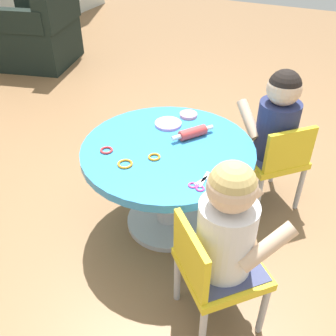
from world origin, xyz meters
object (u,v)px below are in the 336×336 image
Objects in this scene: craft_scissors at (200,184)px; craft_table at (168,169)px; child_chair_left at (214,269)px; rolling_pin at (193,133)px; seated_child_left at (229,224)px; seated_child_right at (278,118)px; child_chair_right at (275,159)px; armchair_dark at (39,33)px.

craft_table is at bearing 50.14° from craft_scissors.
child_chair_left is 0.69m from rolling_pin.
child_chair_left is 0.35m from craft_scissors.
seated_child_left is 1.00× the size of seated_child_right.
seated_child_left is 2.57× the size of rolling_pin.
armchair_dark is (1.20, 2.60, 0.00)m from child_chair_right.
child_chair_right is 0.65m from craft_scissors.
child_chair_left is 2.70× the size of rolling_pin.
child_chair_left is (-0.44, -0.40, -0.06)m from craft_table.
seated_child_right reaches higher than child_chair_left.
rolling_pin is (-0.26, 0.38, 0.21)m from child_chair_right.
seated_child_left is (0.03, -0.03, 0.23)m from child_chair_left.
child_chair_left is at bearing 135.17° from seated_child_left.
seated_child_left is 0.83m from child_chair_right.
seated_child_left is 0.59× the size of armchair_dark.
child_chair_right is 3.84× the size of craft_scissors.
seated_child_left is 3.65× the size of craft_scissors.
seated_child_right is 0.59× the size of armchair_dark.
craft_table is 1.54× the size of child_chair_left.
child_chair_right is 0.23m from seated_child_right.
child_chair_left is 0.83m from child_chair_right.
seated_child_right reaches higher than craft_scissors.
craft_table is 4.16× the size of rolling_pin.
craft_table is 0.60m from child_chair_left.
child_chair_right is at bearing -20.01° from craft_scissors.
child_chair_right reaches higher than craft_table.
seated_child_left reaches higher than child_chair_left.
child_chair_left reaches higher than craft_scissors.
craft_table is at bearing -126.56° from armchair_dark.
craft_scissors is (-0.20, -0.24, 0.13)m from craft_table.
seated_child_right reaches higher than child_chair_right.
seated_child_right is 0.64m from craft_scissors.
seated_child_right is at bearing -16.80° from craft_scissors.
child_chair_left is at bearing -138.18° from craft_table.
seated_child_right is (0.83, 0.00, 0.00)m from seated_child_left.
craft_table is 0.95× the size of armchair_dark.
seated_child_left is 0.83m from seated_child_right.
seated_child_left is at bearing -147.19° from rolling_pin.
seated_child_right reaches higher than rolling_pin.
seated_child_left is at bearing -127.97° from armchair_dark.
child_chair_right is 0.62× the size of armchair_dark.
child_chair_left is 0.62× the size of armchair_dark.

